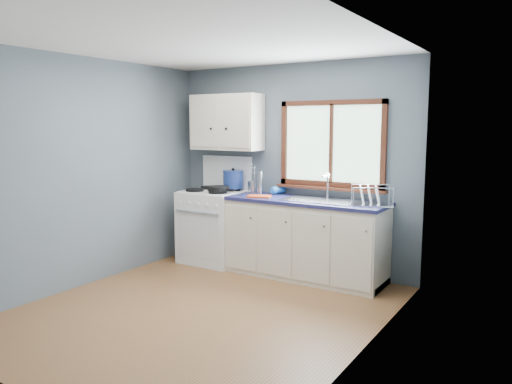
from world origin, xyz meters
The scene contains 19 objects.
floor centered at (0.00, 0.00, -0.01)m, with size 3.20×3.60×0.02m, color brown.
ceiling centered at (0.00, 0.00, 2.51)m, with size 3.20×3.60×0.02m, color white.
wall_back centered at (0.00, 1.81, 1.25)m, with size 3.20×0.02×2.50m, color slate.
wall_front centered at (0.00, -1.81, 1.25)m, with size 3.20×0.02×2.50m, color slate.
wall_left centered at (-1.61, 0.00, 1.25)m, with size 0.02×3.60×2.50m, color slate.
wall_right centered at (1.61, 0.00, 1.25)m, with size 0.02×3.60×2.50m, color slate.
gas_range centered at (-0.95, 1.47, 0.49)m, with size 0.76×0.69×1.36m.
base_cabinets centered at (0.36, 1.49, 0.41)m, with size 1.85×0.60×0.88m.
countertop centered at (0.36, 1.49, 0.90)m, with size 1.89×0.64×0.04m, color #181942.
sink centered at (0.54, 1.49, 0.86)m, with size 0.84×0.46×0.44m.
window centered at (0.54, 1.77, 1.48)m, with size 1.36×0.10×1.03m.
upper_cabinets centered at (-0.85, 1.63, 1.80)m, with size 0.95×0.35×0.70m.
skillet centered at (-0.76, 1.33, 0.99)m, with size 0.41×0.29×0.05m.
stockpot centered at (-0.75, 1.63, 1.08)m, with size 0.32×0.32×0.26m.
utensil_crock centered at (-0.45, 1.62, 1.00)m, with size 0.12×0.12×0.38m.
thermos centered at (-0.32, 1.57, 1.06)m, with size 0.07×0.07×0.29m, color silver.
soap_bottle centered at (-0.18, 1.63, 1.05)m, with size 0.10×0.10×0.26m, color blue.
dish_towel centered at (-0.19, 1.35, 0.93)m, with size 0.27×0.19×0.02m, color #C1421A.
dish_rack centered at (1.12, 1.48, 0.98)m, with size 0.52×0.47×0.22m.
Camera 1 is at (2.87, -3.60, 1.76)m, focal length 35.00 mm.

